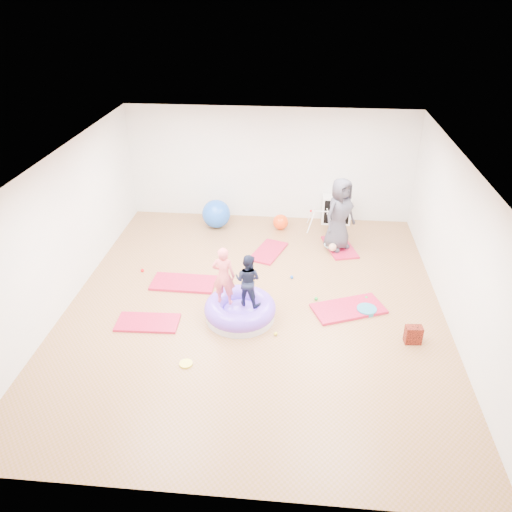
{
  "coord_description": "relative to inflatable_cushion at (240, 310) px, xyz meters",
  "views": [
    {
      "loc": [
        0.75,
        -7.73,
        5.44
      ],
      "look_at": [
        0.0,
        0.3,
        0.9
      ],
      "focal_mm": 35.0,
      "sensor_mm": 36.0,
      "label": 1
    }
  ],
  "objects": [
    {
      "name": "inflatable_cushion",
      "position": [
        0.0,
        0.0,
        0.0
      ],
      "size": [
        1.3,
        1.3,
        0.41
      ],
      "rotation": [
        0.0,
        0.0,
        -0.07
      ],
      "color": "silver",
      "rests_on": "ground"
    },
    {
      "name": "adult_caregiver",
      "position": [
        1.87,
        2.79,
        0.71
      ],
      "size": [
        0.95,
        0.93,
        1.65
      ],
      "primitive_type": "imported",
      "rotation": [
        0.0,
        0.0,
        0.73
      ],
      "color": "#393843",
      "rests_on": "gym_mat_rear_right"
    },
    {
      "name": "infant",
      "position": [
        1.76,
        2.67,
        0.0
      ],
      "size": [
        0.37,
        0.38,
        0.22
      ],
      "color": "#94C8DB",
      "rests_on": "gym_mat_rear_right"
    },
    {
      "name": "yellow_toy",
      "position": [
        -0.71,
        -1.34,
        -0.14
      ],
      "size": [
        0.21,
        0.21,
        0.03
      ],
      "primitive_type": "cylinder",
      "color": "yellow",
      "rests_on": "ground"
    },
    {
      "name": "exercise_ball_blue",
      "position": [
        -1.04,
        3.69,
        0.19
      ],
      "size": [
        0.69,
        0.69,
        0.69
      ],
      "primitive_type": "sphere",
      "color": "blue",
      "rests_on": "ground"
    },
    {
      "name": "exercise_ball_orange",
      "position": [
        0.55,
        3.71,
        0.03
      ],
      "size": [
        0.38,
        0.38,
        0.38
      ],
      "primitive_type": "sphere",
      "color": "#FF4512",
      "rests_on": "ground"
    },
    {
      "name": "ball_pit_balls",
      "position": [
        0.5,
        0.75,
        -0.12
      ],
      "size": [
        4.66,
        1.96,
        0.07
      ],
      "color": "yellow",
      "rests_on": "ground"
    },
    {
      "name": "gym_mat_front_left",
      "position": [
        -1.63,
        -0.34,
        -0.14
      ],
      "size": [
        1.13,
        0.59,
        0.05
      ],
      "primitive_type": "cube",
      "rotation": [
        0.0,
        0.0,
        0.04
      ],
      "color": "#CD1A49",
      "rests_on": "ground"
    },
    {
      "name": "gym_mat_center_back",
      "position": [
        0.34,
        2.49,
        -0.14
      ],
      "size": [
        0.87,
        1.2,
        0.04
      ],
      "primitive_type": "cube",
      "rotation": [
        0.0,
        0.0,
        1.24
      ],
      "color": "#CD1A49",
      "rests_on": "ground"
    },
    {
      "name": "child_navy",
      "position": [
        0.15,
        -0.02,
        0.71
      ],
      "size": [
        0.57,
        0.5,
        0.99
      ],
      "primitive_type": "imported",
      "rotation": [
        0.0,
        0.0,
        2.85
      ],
      "color": "#151B32",
      "rests_on": "inflatable_cushion"
    },
    {
      "name": "backpack",
      "position": [
        3.0,
        -0.44,
        0.0
      ],
      "size": [
        0.29,
        0.19,
        0.32
      ],
      "primitive_type": "cube",
      "rotation": [
        0.0,
        0.0,
        0.08
      ],
      "color": "#A12614",
      "rests_on": "ground"
    },
    {
      "name": "child_pink",
      "position": [
        -0.28,
        -0.02,
        0.77
      ],
      "size": [
        0.42,
        0.3,
        1.11
      ],
      "primitive_type": "imported",
      "rotation": [
        0.0,
        0.0,
        3.07
      ],
      "color": "#F06068",
      "rests_on": "inflatable_cushion"
    },
    {
      "name": "gym_mat_rear_right",
      "position": [
        1.95,
        2.85,
        -0.14
      ],
      "size": [
        0.84,
        1.23,
        0.05
      ],
      "primitive_type": "cube",
      "rotation": [
        0.0,
        0.0,
        1.84
      ],
      "color": "#CD1A49",
      "rests_on": "ground"
    },
    {
      "name": "gym_mat_right",
      "position": [
        1.98,
        0.42,
        -0.13
      ],
      "size": [
        1.46,
        1.1,
        0.05
      ],
      "primitive_type": "cube",
      "rotation": [
        0.0,
        0.0,
        0.39
      ],
      "color": "#CD1A49",
      "rests_on": "ground"
    },
    {
      "name": "balance_disc",
      "position": [
        2.31,
        0.39,
        -0.12
      ],
      "size": [
        0.36,
        0.36,
        0.08
      ],
      "primitive_type": "cylinder",
      "color": "teal",
      "rests_on": "ground"
    },
    {
      "name": "room",
      "position": [
        0.22,
        0.41,
        1.24
      ],
      "size": [
        7.01,
        8.01,
        2.81
      ],
      "color": "#9E694F",
      "rests_on": "ground"
    },
    {
      "name": "infant_play_gym",
      "position": [
        1.51,
        3.79,
        0.17
      ],
      "size": [
        0.64,
        0.61,
        0.49
      ],
      "rotation": [
        0.0,
        0.0,
        0.26
      ],
      "color": "white",
      "rests_on": "ground"
    },
    {
      "name": "gym_mat_mid_left",
      "position": [
        -1.28,
        1.01,
        -0.13
      ],
      "size": [
        1.29,
        0.66,
        0.05
      ],
      "primitive_type": "cube",
      "rotation": [
        0.0,
        0.0,
        -0.02
      ],
      "color": "#CD1A49",
      "rests_on": "ground"
    },
    {
      "name": "cube_shelf",
      "position": [
        1.91,
        4.2,
        0.2
      ],
      "size": [
        0.71,
        0.35,
        0.71
      ],
      "color": "white",
      "rests_on": "ground"
    }
  ]
}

